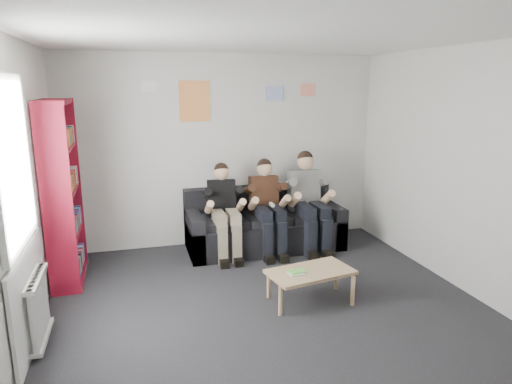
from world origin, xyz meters
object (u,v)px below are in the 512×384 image
person_middle (268,207)px  person_right (309,202)px  sofa (264,227)px  person_left (224,211)px  bookshelf (63,193)px  coffee_table (310,274)px

person_middle → person_right: (0.60, -0.00, 0.03)m
person_middle → person_right: size_ratio=0.94×
sofa → person_left: bearing=-162.0°
bookshelf → person_left: bearing=5.9°
bookshelf → person_middle: bookshelf is taller
bookshelf → coffee_table: (2.54, -1.32, -0.74)m
sofa → person_middle: bearing=-90.0°
coffee_table → person_left: size_ratio=0.71×
sofa → coffee_table: size_ratio=2.43×
person_right → sofa: bearing=166.4°
sofa → person_left: person_left is taller
coffee_table → person_left: bearing=111.0°
person_left → sofa: bearing=23.4°
coffee_table → person_middle: 1.60m
person_right → person_middle: bearing=-175.5°
person_middle → bookshelf: bearing=-171.5°
bookshelf → sofa: bearing=8.5°
person_right → coffee_table: bearing=-106.2°
person_left → person_middle: 0.60m
coffee_table → person_right: 1.71m
person_middle → sofa: bearing=93.0°
person_middle → person_right: bearing=2.6°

